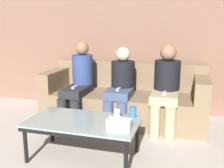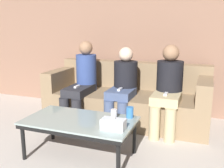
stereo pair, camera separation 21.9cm
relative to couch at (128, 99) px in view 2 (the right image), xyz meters
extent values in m
cube|color=#8C6651|center=(0.00, 0.50, 1.00)|extent=(12.00, 0.06, 2.60)
cube|color=#897051|center=(0.00, -0.06, -0.09)|extent=(2.24, 0.86, 0.41)
cube|color=#897051|center=(0.00, 0.27, 0.30)|extent=(2.24, 0.20, 0.39)
cube|color=#897051|center=(-1.03, -0.06, 0.25)|extent=(0.18, 0.86, 0.27)
cube|color=#897051|center=(1.03, -0.06, 0.25)|extent=(0.18, 0.86, 0.27)
cube|color=#8C9E99|center=(-0.13, -1.22, 0.09)|extent=(1.11, 0.62, 0.02)
cube|color=black|center=(-0.13, -1.22, 0.06)|extent=(1.09, 0.61, 0.04)
cylinder|color=black|center=(-0.64, -1.48, -0.13)|extent=(0.04, 0.04, 0.34)
cylinder|color=black|center=(0.37, -1.48, -0.13)|extent=(0.04, 0.04, 0.34)
cylinder|color=black|center=(-0.64, -0.96, -0.13)|extent=(0.04, 0.04, 0.34)
cylinder|color=black|center=(0.37, -0.96, -0.13)|extent=(0.04, 0.04, 0.34)
cylinder|color=silver|center=(0.18, -1.07, 0.15)|extent=(0.07, 0.07, 0.10)
cylinder|color=#3372BF|center=(0.32, -0.98, 0.16)|extent=(0.08, 0.08, 0.11)
cube|color=silver|center=(0.27, -1.33, 0.15)|extent=(0.22, 0.12, 0.10)
sphere|color=white|center=(0.27, -1.33, 0.21)|extent=(0.04, 0.04, 0.04)
cylinder|color=#28282D|center=(-0.68, -0.60, -0.09)|extent=(0.13, 0.13, 0.41)
cylinder|color=#28282D|center=(-0.50, -0.60, -0.09)|extent=(0.13, 0.13, 0.41)
cube|color=#28282D|center=(-0.59, -0.35, 0.16)|extent=(0.29, 0.49, 0.10)
cylinder|color=#334784|center=(-0.59, -0.11, 0.37)|extent=(0.29, 0.29, 0.52)
sphere|color=#997051|center=(-0.59, -0.11, 0.72)|extent=(0.19, 0.19, 0.19)
cube|color=white|center=(-0.59, -0.40, 0.23)|extent=(0.04, 0.12, 0.02)
cylinder|color=#47567A|center=(-0.09, -0.51, -0.09)|extent=(0.13, 0.13, 0.41)
cylinder|color=#47567A|center=(0.09, -0.51, -0.09)|extent=(0.13, 0.13, 0.41)
cube|color=#47567A|center=(0.00, -0.31, 0.16)|extent=(0.32, 0.40, 0.10)
cylinder|color=black|center=(0.00, -0.11, 0.33)|extent=(0.32, 0.32, 0.45)
sphere|color=beige|center=(0.00, -0.11, 0.65)|extent=(0.19, 0.19, 0.19)
cube|color=white|center=(0.00, -0.35, 0.23)|extent=(0.04, 0.12, 0.02)
cylinder|color=tan|center=(0.50, -0.55, -0.09)|extent=(0.13, 0.13, 0.41)
cylinder|color=tan|center=(0.68, -0.55, -0.09)|extent=(0.13, 0.13, 0.41)
cube|color=tan|center=(0.59, -0.33, 0.16)|extent=(0.33, 0.44, 0.10)
cylinder|color=black|center=(0.59, -0.11, 0.35)|extent=(0.33, 0.33, 0.48)
sphere|color=#997051|center=(0.59, -0.11, 0.69)|extent=(0.21, 0.21, 0.21)
cube|color=white|center=(0.59, -0.37, 0.23)|extent=(0.04, 0.12, 0.02)
camera|label=1|loc=(0.84, -3.51, 1.05)|focal=42.00mm
camera|label=2|loc=(1.05, -3.45, 1.05)|focal=42.00mm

